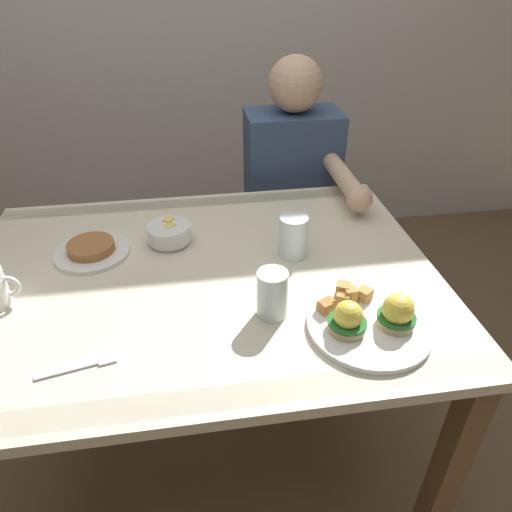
{
  "coord_description": "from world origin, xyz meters",
  "views": [
    {
      "loc": [
        -0.01,
        -0.98,
        1.44
      ],
      "look_at": [
        0.14,
        0.0,
        0.78
      ],
      "focal_mm": 32.78,
      "sensor_mm": 36.0,
      "label": 1
    }
  ],
  "objects": [
    {
      "name": "side_plate",
      "position": [
        -0.29,
        0.14,
        0.75
      ],
      "size": [
        0.2,
        0.2,
        0.04
      ],
      "color": "white",
      "rests_on": "dining_table"
    },
    {
      "name": "eggs_benedict_plate",
      "position": [
        0.35,
        -0.26,
        0.77
      ],
      "size": [
        0.27,
        0.27,
        0.09
      ],
      "color": "white",
      "rests_on": "dining_table"
    },
    {
      "name": "ground_plane",
      "position": [
        0.0,
        0.0,
        0.0
      ],
      "size": [
        6.0,
        6.0,
        0.0
      ],
      "primitive_type": "plane",
      "color": "brown"
    },
    {
      "name": "fork",
      "position": [
        -0.25,
        -0.28,
        0.74
      ],
      "size": [
        0.16,
        0.05,
        0.0
      ],
      "color": "silver",
      "rests_on": "dining_table"
    },
    {
      "name": "dining_table",
      "position": [
        0.0,
        0.0,
        0.63
      ],
      "size": [
        1.2,
        0.9,
        0.74
      ],
      "color": "beige",
      "rests_on": "ground_plane"
    },
    {
      "name": "diner_person",
      "position": [
        0.38,
        0.6,
        0.65
      ],
      "size": [
        0.34,
        0.54,
        1.14
      ],
      "color": "#33333D",
      "rests_on": "ground_plane"
    },
    {
      "name": "water_glass_near",
      "position": [
        0.15,
        -0.18,
        0.79
      ],
      "size": [
        0.07,
        0.07,
        0.11
      ],
      "color": "silver",
      "rests_on": "dining_table"
    },
    {
      "name": "water_glass_far",
      "position": [
        0.25,
        0.05,
        0.79
      ],
      "size": [
        0.08,
        0.08,
        0.11
      ],
      "color": "silver",
      "rests_on": "dining_table"
    },
    {
      "name": "fruit_bowl",
      "position": [
        -0.08,
        0.16,
        0.77
      ],
      "size": [
        0.12,
        0.12,
        0.06
      ],
      "color": "white",
      "rests_on": "dining_table"
    }
  ]
}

